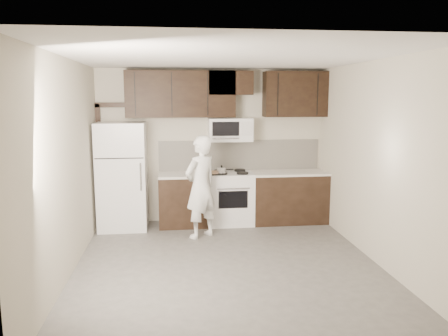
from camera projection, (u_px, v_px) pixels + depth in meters
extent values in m
plane|color=#524F4D|center=(228.00, 265.00, 5.81)|extent=(4.50, 4.50, 0.00)
plane|color=beige|center=(212.00, 146.00, 7.80)|extent=(4.00, 0.00, 4.00)
plane|color=white|center=(228.00, 57.00, 5.38)|extent=(4.50, 4.50, 0.00)
cube|color=black|center=(184.00, 200.00, 7.58)|extent=(0.87, 0.62, 0.87)
cube|color=black|center=(288.00, 198.00, 7.80)|extent=(1.32, 0.62, 0.87)
cube|color=silver|center=(184.00, 175.00, 7.51)|extent=(0.87, 0.64, 0.04)
cube|color=silver|center=(289.00, 173.00, 7.72)|extent=(1.32, 0.64, 0.04)
cube|color=white|center=(231.00, 199.00, 7.68)|extent=(0.76, 0.62, 0.89)
cube|color=white|center=(231.00, 173.00, 7.60)|extent=(0.76, 0.62, 0.02)
cube|color=black|center=(233.00, 200.00, 7.37)|extent=(0.50, 0.01, 0.30)
cylinder|color=silver|center=(234.00, 188.00, 7.30)|extent=(0.55, 0.02, 0.02)
cylinder|color=black|center=(222.00, 174.00, 7.43)|extent=(0.20, 0.20, 0.03)
cylinder|color=black|center=(242.00, 173.00, 7.47)|extent=(0.20, 0.20, 0.03)
cylinder|color=black|center=(220.00, 171.00, 7.73)|extent=(0.20, 0.20, 0.03)
cylinder|color=black|center=(240.00, 170.00, 7.77)|extent=(0.20, 0.20, 0.03)
cube|color=silver|center=(240.00, 155.00, 7.87)|extent=(2.90, 0.02, 0.54)
cube|color=black|center=(181.00, 94.00, 7.42)|extent=(1.85, 0.35, 0.78)
cube|color=black|center=(295.00, 94.00, 7.65)|extent=(1.10, 0.35, 0.78)
cube|color=black|center=(230.00, 83.00, 7.49)|extent=(0.76, 0.35, 0.40)
cube|color=white|center=(230.00, 130.00, 7.60)|extent=(0.76, 0.38, 0.40)
cube|color=black|center=(226.00, 129.00, 7.39)|extent=(0.46, 0.01, 0.24)
cube|color=silver|center=(247.00, 129.00, 7.43)|extent=(0.18, 0.01, 0.24)
cylinder|color=silver|center=(226.00, 138.00, 7.39)|extent=(0.46, 0.02, 0.02)
cube|color=white|center=(122.00, 176.00, 7.34)|extent=(0.80, 0.72, 1.80)
cube|color=black|center=(119.00, 158.00, 6.93)|extent=(0.77, 0.01, 0.02)
cylinder|color=silver|center=(141.00, 177.00, 6.99)|extent=(0.03, 0.03, 0.45)
cube|color=black|center=(100.00, 165.00, 7.58)|extent=(0.08, 0.08, 2.10)
cube|color=black|center=(110.00, 105.00, 7.44)|extent=(0.50, 0.08, 0.08)
cylinder|color=silver|center=(222.00, 171.00, 7.42)|extent=(0.16, 0.16, 0.13)
sphere|color=black|center=(222.00, 166.00, 7.41)|extent=(0.03, 0.03, 0.03)
cylinder|color=black|center=(229.00, 170.00, 7.44)|extent=(0.15, 0.02, 0.02)
cube|color=black|center=(213.00, 173.00, 7.46)|extent=(0.44, 0.35, 0.02)
cylinder|color=tan|center=(213.00, 172.00, 7.46)|extent=(0.30, 0.30, 0.02)
imported|color=white|center=(201.00, 187.00, 6.86)|extent=(0.71, 0.67, 1.63)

